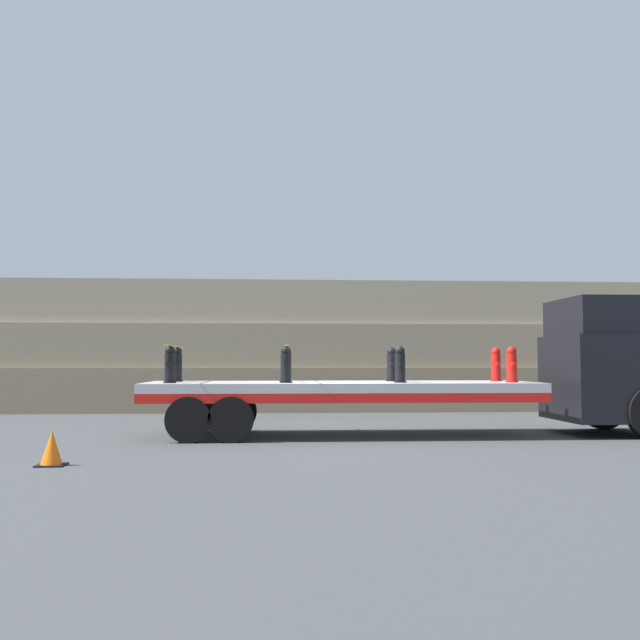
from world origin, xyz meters
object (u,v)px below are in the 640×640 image
at_px(fire_hydrant_black_near_2, 400,365).
at_px(fire_hydrant_black_far_0, 177,365).
at_px(fire_hydrant_black_near_0, 170,365).
at_px(flatbed_trailer, 318,392).
at_px(fire_hydrant_black_near_1, 286,365).
at_px(fire_hydrant_red_far_3, 496,365).
at_px(fire_hydrant_black_far_2, 392,365).
at_px(fire_hydrant_black_far_1, 285,365).
at_px(traffic_cone, 52,448).
at_px(truck_cab, 610,366).
at_px(fire_hydrant_red_near_3, 512,365).

bearing_deg(fire_hydrant_black_near_2, fire_hydrant_black_far_0, 167.26).
bearing_deg(fire_hydrant_black_near_0, flatbed_trailer, 9.94).
height_order(fire_hydrant_black_near_1, fire_hydrant_red_far_3, same).
bearing_deg(fire_hydrant_black_far_0, fire_hydrant_black_far_2, 0.00).
xyz_separation_m(fire_hydrant_black_far_0, fire_hydrant_red_far_3, (7.40, 0.00, 0.00)).
xyz_separation_m(fire_hydrant_black_far_1, traffic_cone, (-3.76, -4.83, -1.30)).
relative_size(truck_cab, fire_hydrant_black_far_0, 3.90).
relative_size(fire_hydrant_black_near_0, fire_hydrant_black_far_0, 1.00).
bearing_deg(fire_hydrant_red_far_3, fire_hydrant_red_near_3, -90.00).
bearing_deg(truck_cab, fire_hydrant_black_far_1, 175.70).
distance_m(flatbed_trailer, fire_hydrant_red_near_3, 4.30).
height_order(truck_cab, fire_hydrant_black_near_2, truck_cab).
height_order(fire_hydrant_black_near_0, fire_hydrant_black_near_1, same).
bearing_deg(flatbed_trailer, truck_cab, 0.00).
bearing_deg(traffic_cone, fire_hydrant_black_near_2, 30.81).
relative_size(fire_hydrant_black_far_1, fire_hydrant_red_far_3, 1.00).
xyz_separation_m(fire_hydrant_black_near_2, fire_hydrant_red_near_3, (2.47, 0.00, 0.00)).
bearing_deg(fire_hydrant_black_far_0, fire_hydrant_red_near_3, -8.57).
distance_m(fire_hydrant_red_far_3, traffic_cone, 10.03).
bearing_deg(fire_hydrant_red_near_3, fire_hydrant_black_near_0, 180.00).
xyz_separation_m(flatbed_trailer, fire_hydrant_black_near_1, (-0.71, -0.56, 0.61)).
xyz_separation_m(fire_hydrant_black_far_0, fire_hydrant_black_far_1, (2.47, 0.00, 0.00)).
xyz_separation_m(fire_hydrant_black_far_0, fire_hydrant_black_near_2, (4.93, -1.11, 0.00)).
relative_size(fire_hydrant_black_near_1, fire_hydrant_black_far_2, 1.00).
bearing_deg(fire_hydrant_black_far_2, fire_hydrant_black_far_0, 180.00).
distance_m(fire_hydrant_black_far_1, fire_hydrant_black_far_2, 2.47).
bearing_deg(fire_hydrant_black_far_1, traffic_cone, -127.91).
height_order(flatbed_trailer, fire_hydrant_black_far_2, fire_hydrant_black_far_2).
bearing_deg(fire_hydrant_red_near_3, fire_hydrant_red_far_3, 90.00).
bearing_deg(fire_hydrant_black_near_1, truck_cab, 4.30).
xyz_separation_m(flatbed_trailer, fire_hydrant_red_near_3, (4.22, -0.56, 0.61)).
bearing_deg(traffic_cone, fire_hydrant_black_far_1, 52.09).
relative_size(fire_hydrant_red_near_3, traffic_cone, 1.42).
distance_m(flatbed_trailer, fire_hydrant_black_near_2, 1.94).
distance_m(flatbed_trailer, fire_hydrant_black_far_0, 3.28).
xyz_separation_m(flatbed_trailer, fire_hydrant_black_far_0, (-3.18, 0.56, 0.61)).
xyz_separation_m(fire_hydrant_black_far_1, fire_hydrant_red_far_3, (4.93, 0.00, 0.00)).
xyz_separation_m(fire_hydrant_black_far_2, traffic_cone, (-6.22, -4.83, -1.30)).
bearing_deg(fire_hydrant_black_near_0, fire_hydrant_red_far_3, 8.57).
height_order(fire_hydrant_black_far_0, fire_hydrant_red_far_3, same).
distance_m(fire_hydrant_black_far_0, fire_hydrant_black_near_1, 2.71).
bearing_deg(fire_hydrant_red_far_3, fire_hydrant_black_near_2, -155.67).
distance_m(fire_hydrant_black_far_1, fire_hydrant_black_near_2, 2.71).
relative_size(fire_hydrant_black_near_0, fire_hydrant_black_far_2, 1.00).
bearing_deg(fire_hydrant_black_near_0, traffic_cone, -109.21).
distance_m(fire_hydrant_black_far_0, fire_hydrant_black_far_2, 4.93).
xyz_separation_m(truck_cab, flatbed_trailer, (-6.70, 0.00, -0.58)).
relative_size(fire_hydrant_black_near_1, fire_hydrant_black_near_2, 1.00).
distance_m(fire_hydrant_black_near_1, fire_hydrant_black_far_1, 1.11).
bearing_deg(fire_hydrant_black_far_2, truck_cab, -6.42).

